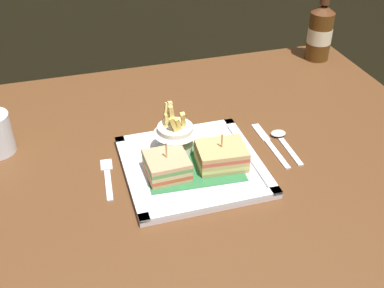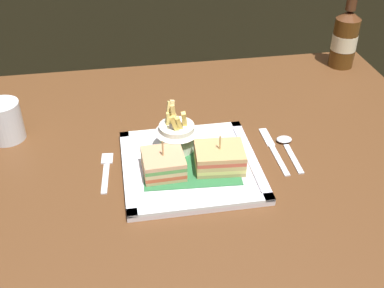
{
  "view_description": "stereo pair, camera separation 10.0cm",
  "coord_description": "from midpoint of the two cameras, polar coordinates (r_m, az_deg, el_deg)",
  "views": [
    {
      "loc": [
        -0.25,
        -0.82,
        1.33
      ],
      "look_at": [
        -0.01,
        -0.03,
        0.76
      ],
      "focal_mm": 45.02,
      "sensor_mm": 36.0,
      "label": 1
    },
    {
      "loc": [
        -0.15,
        -0.85,
        1.33
      ],
      "look_at": [
        -0.01,
        -0.03,
        0.76
      ],
      "focal_mm": 45.02,
      "sensor_mm": 36.0,
      "label": 2
    }
  ],
  "objects": [
    {
      "name": "dining_table",
      "position": [
        1.13,
        2.72,
        -6.12
      ],
      "size": [
        1.17,
        0.89,
        0.72
      ],
      "color": "#57341B",
      "rests_on": "ground_plane"
    },
    {
      "name": "square_plate",
      "position": [
        1.0,
        2.69,
        -2.75
      ],
      "size": [
        0.28,
        0.28,
        0.02
      ],
      "color": "silver",
      "rests_on": "dining_table"
    },
    {
      "name": "sandwich_half_left",
      "position": [
        0.96,
        -0.43,
        -2.48
      ],
      "size": [
        0.08,
        0.08,
        0.08
      ],
      "color": "tan",
      "rests_on": "square_plate"
    },
    {
      "name": "sandwich_half_right",
      "position": [
        0.98,
        6.21,
        -1.74
      ],
      "size": [
        0.1,
        0.09,
        0.08
      ],
      "color": "tan",
      "rests_on": "square_plate"
    },
    {
      "name": "fries_cup",
      "position": [
        1.02,
        0.97,
        1.39
      ],
      "size": [
        0.09,
        0.09,
        0.11
      ],
      "color": "white",
      "rests_on": "square_plate"
    },
    {
      "name": "beer_bottle",
      "position": [
        1.47,
        19.63,
        11.85
      ],
      "size": [
        0.07,
        0.07,
        0.25
      ],
      "color": "#543211",
      "rests_on": "dining_table"
    },
    {
      "name": "water_glass",
      "position": [
        1.13,
        -18.97,
        2.25
      ],
      "size": [
        0.08,
        0.08,
        0.09
      ],
      "color": "silver",
      "rests_on": "dining_table"
    },
    {
      "name": "fork",
      "position": [
        1.0,
        -7.33,
        -3.18
      ],
      "size": [
        0.03,
        0.13,
        0.0
      ],
      "color": "silver",
      "rests_on": "dining_table"
    },
    {
      "name": "knife",
      "position": [
        1.08,
        12.19,
        -0.61
      ],
      "size": [
        0.02,
        0.18,
        0.0
      ],
      "color": "silver",
      "rests_on": "dining_table"
    },
    {
      "name": "spoon",
      "position": [
        1.1,
        13.72,
        -0.11
      ],
      "size": [
        0.04,
        0.14,
        0.01
      ],
      "color": "silver",
      "rests_on": "dining_table"
    }
  ]
}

